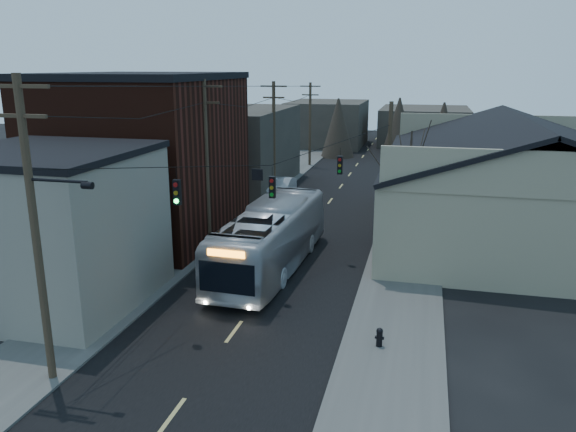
% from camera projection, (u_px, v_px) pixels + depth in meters
% --- Properties ---
extents(road_surface, '(9.00, 110.00, 0.02)m').
position_uv_depth(road_surface, '(326.00, 207.00, 43.96)').
color(road_surface, black).
rests_on(road_surface, ground).
extents(sidewalk_left, '(4.00, 110.00, 0.12)m').
position_uv_depth(sidewalk_left, '(247.00, 202.00, 45.44)').
color(sidewalk_left, '#474744').
rests_on(sidewalk_left, ground).
extents(sidewalk_right, '(4.00, 110.00, 0.12)m').
position_uv_depth(sidewalk_right, '(410.00, 211.00, 42.46)').
color(sidewalk_right, '#474744').
rests_on(sidewalk_right, ground).
extents(building_clapboard, '(8.00, 8.00, 7.00)m').
position_uv_depth(building_clapboard, '(51.00, 230.00, 25.42)').
color(building_clapboard, gray).
rests_on(building_clapboard, ground).
extents(building_brick, '(10.00, 12.00, 10.00)m').
position_uv_depth(building_brick, '(145.00, 159.00, 35.58)').
color(building_brick, black).
rests_on(building_brick, ground).
extents(building_left_far, '(9.00, 14.00, 7.00)m').
position_uv_depth(building_left_far, '(235.00, 148.00, 50.87)').
color(building_left_far, '#332E29').
rests_on(building_left_far, ground).
extents(warehouse, '(16.16, 20.60, 7.73)m').
position_uv_depth(warehouse, '(515.00, 196.00, 35.60)').
color(warehouse, gray).
rests_on(warehouse, ground).
extents(building_far_left, '(10.00, 12.00, 6.00)m').
position_uv_depth(building_far_left, '(327.00, 124.00, 77.40)').
color(building_far_left, '#332E29').
rests_on(building_far_left, ground).
extents(building_far_right, '(12.00, 14.00, 5.00)m').
position_uv_depth(building_far_right, '(424.00, 126.00, 79.25)').
color(building_far_right, '#332E29').
rests_on(building_far_right, ground).
extents(bare_tree, '(0.40, 0.40, 7.20)m').
position_uv_depth(bare_tree, '(408.00, 194.00, 32.16)').
color(bare_tree, black).
rests_on(bare_tree, ground).
extents(utility_lines, '(11.24, 45.28, 10.50)m').
position_uv_depth(utility_lines, '(267.00, 154.00, 37.90)').
color(utility_lines, '#382B1E').
rests_on(utility_lines, ground).
extents(bus, '(3.51, 12.81, 3.54)m').
position_uv_depth(bus, '(271.00, 238.00, 30.07)').
color(bus, '#A7ABB3').
rests_on(bus, ground).
extents(parked_car, '(1.67, 4.73, 1.55)m').
position_uv_depth(parked_car, '(281.00, 188.00, 47.24)').
color(parked_car, '#B8BAC1').
rests_on(parked_car, ground).
extents(fire_hydrant, '(0.36, 0.26, 0.77)m').
position_uv_depth(fire_hydrant, '(379.00, 336.00, 21.80)').
color(fire_hydrant, black).
rests_on(fire_hydrant, sidewalk_right).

